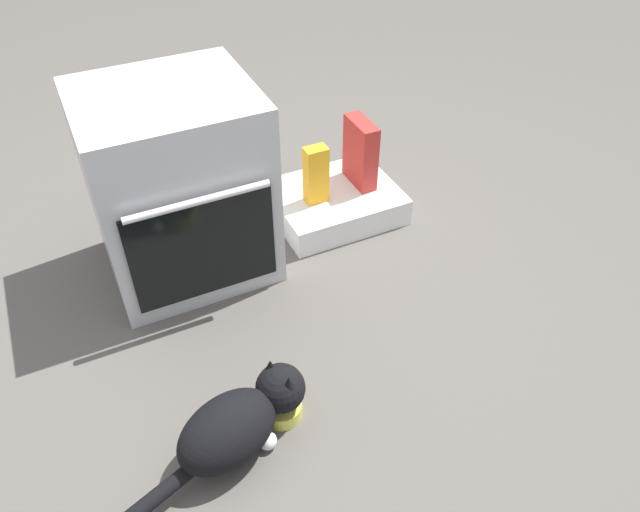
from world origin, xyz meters
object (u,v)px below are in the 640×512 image
object	(u,v)px
juice_carton	(316,175)
cereal_box	(360,153)
cat	(238,423)
pantry_cabinet	(334,202)
oven	(178,186)
food_bowl	(281,409)

from	to	relation	value
juice_carton	cereal_box	distance (m)	0.22
cereal_box	cat	bearing A→B (deg)	-133.88
pantry_cabinet	cereal_box	size ratio (longest dim) A/B	1.81
pantry_cabinet	juice_carton	xyz separation A→B (m)	(-0.10, -0.02, 0.18)
cat	juice_carton	bearing A→B (deg)	34.99
pantry_cabinet	juice_carton	world-z (taller)	juice_carton
oven	juice_carton	bearing A→B (deg)	1.20
cat	food_bowl	bearing A→B (deg)	0.00
food_bowl	cereal_box	size ratio (longest dim) A/B	0.43
food_bowl	cereal_box	bearing A→B (deg)	49.82
pantry_cabinet	cat	bearing A→B (deg)	-130.05
oven	food_bowl	distance (m)	0.86
food_bowl	cat	distance (m)	0.17
oven	pantry_cabinet	world-z (taller)	oven
pantry_cabinet	cat	world-z (taller)	cat
food_bowl	cereal_box	xyz separation A→B (m)	(0.72, 0.85, 0.23)
cat	cereal_box	world-z (taller)	cereal_box
juice_carton	pantry_cabinet	bearing A→B (deg)	13.21
oven	cereal_box	size ratio (longest dim) A/B	2.51
oven	food_bowl	bearing A→B (deg)	-86.96
cereal_box	food_bowl	bearing A→B (deg)	-130.18
pantry_cabinet	food_bowl	size ratio (longest dim) A/B	4.19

